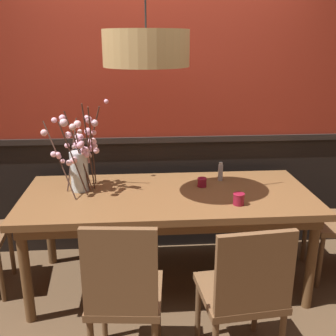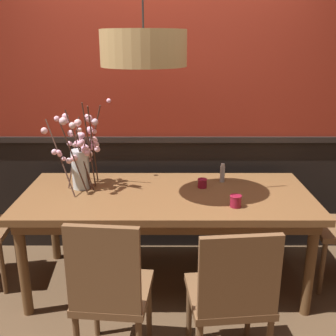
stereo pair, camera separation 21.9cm
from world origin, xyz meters
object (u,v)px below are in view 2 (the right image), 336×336
(dining_table, at_px, (168,203))
(condiment_bottle, at_px, (224,173))
(chair_near_side_right, at_px, (233,293))
(candle_holder_nearer_edge, at_px, (237,201))
(candle_holder_nearer_center, at_px, (204,183))
(chair_far_side_left, at_px, (135,181))
(pendant_lamp, at_px, (145,48))
(vase_with_blossoms, at_px, (82,158))
(chair_far_side_right, at_px, (206,183))
(chair_near_side_left, at_px, (111,289))

(dining_table, xyz_separation_m, condiment_bottle, (0.44, 0.25, 0.15))
(chair_near_side_right, height_order, candle_holder_nearer_edge, chair_near_side_right)
(dining_table, relative_size, chair_near_side_right, 2.29)
(candle_holder_nearer_center, height_order, condiment_bottle, condiment_bottle)
(candle_holder_nearer_edge, bearing_deg, condiment_bottle, 92.94)
(chair_far_side_left, xyz_separation_m, condiment_bottle, (0.76, -0.64, 0.30))
(candle_holder_nearer_center, xyz_separation_m, candle_holder_nearer_edge, (0.20, -0.37, 0.01))
(dining_table, height_order, condiment_bottle, condiment_bottle)
(condiment_bottle, bearing_deg, pendant_lamp, -150.08)
(dining_table, xyz_separation_m, pendant_lamp, (-0.15, -0.09, 1.11))
(chair_near_side_right, bearing_deg, pendant_lamp, 122.74)
(chair_far_side_left, height_order, vase_with_blossoms, vase_with_blossoms)
(chair_near_side_right, distance_m, candle_holder_nearer_center, 1.04)
(candle_holder_nearer_center, bearing_deg, chair_far_side_left, 127.80)
(chair_near_side_right, height_order, chair_far_side_right, chair_far_side_right)
(chair_near_side_right, bearing_deg, chair_far_side_left, 111.13)
(candle_holder_nearer_center, relative_size, condiment_bottle, 0.49)
(chair_near_side_right, xyz_separation_m, vase_with_blossoms, (-1.01, 0.99, 0.48))
(chair_far_side_left, bearing_deg, chair_near_side_right, -68.87)
(candle_holder_nearer_center, distance_m, pendant_lamp, 1.10)
(condiment_bottle, bearing_deg, chair_far_side_right, 97.41)
(chair_near_side_left, height_order, candle_holder_nearer_edge, chair_near_side_left)
(chair_far_side_left, distance_m, pendant_lamp, 1.60)
(chair_near_side_left, relative_size, candle_holder_nearer_center, 13.19)
(dining_table, bearing_deg, candle_holder_nearer_center, 23.60)
(condiment_bottle, bearing_deg, chair_far_side_left, 140.24)
(chair_far_side_left, height_order, condiment_bottle, chair_far_side_left)
(dining_table, height_order, candle_holder_nearer_edge, candle_holder_nearer_edge)
(chair_far_side_right, relative_size, candle_holder_nearer_center, 12.71)
(dining_table, relative_size, candle_holder_nearer_edge, 25.75)
(chair_far_side_right, relative_size, candle_holder_nearer_edge, 11.41)
(dining_table, distance_m, chair_far_side_right, 0.96)
(chair_far_side_right, height_order, condiment_bottle, chair_far_side_right)
(chair_far_side_right, xyz_separation_m, candle_holder_nearer_center, (-0.09, -0.75, 0.27))
(condiment_bottle, bearing_deg, dining_table, -150.57)
(chair_near_side_right, bearing_deg, candle_holder_nearer_center, 95.02)
(dining_table, relative_size, chair_near_side_left, 2.17)
(chair_near_side_left, xyz_separation_m, condiment_bottle, (0.75, 1.12, 0.29))
(dining_table, distance_m, chair_near_side_left, 0.94)
(vase_with_blossoms, height_order, condiment_bottle, vase_with_blossoms)
(chair_far_side_left, distance_m, chair_near_side_right, 1.89)
(vase_with_blossoms, distance_m, candle_holder_nearer_center, 0.94)
(chair_far_side_left, xyz_separation_m, vase_with_blossoms, (-0.33, -0.77, 0.46))
(candle_holder_nearer_center, height_order, pendant_lamp, pendant_lamp)
(pendant_lamp, bearing_deg, vase_with_blossoms, 157.88)
(candle_holder_nearer_edge, height_order, condiment_bottle, condiment_bottle)
(chair_near_side_right, height_order, vase_with_blossoms, vase_with_blossoms)
(condiment_bottle, bearing_deg, vase_with_blossoms, -172.87)
(vase_with_blossoms, bearing_deg, dining_table, -9.96)
(chair_far_side_left, distance_m, chair_far_side_right, 0.68)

